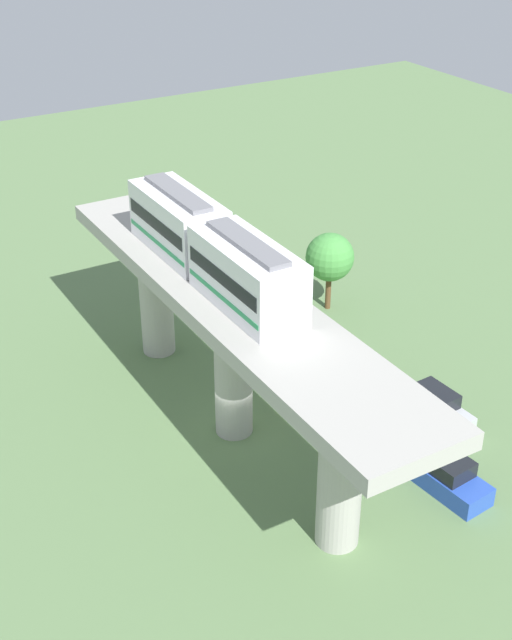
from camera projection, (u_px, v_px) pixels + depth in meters
name	position (u px, v px, depth m)	size (l,w,h in m)	color
ground_plane	(234.00, 430.00, 44.10)	(120.00, 120.00, 0.00)	#5B7A4C
viaduct	(233.00, 330.00, 41.14)	(5.20, 28.00, 7.98)	#A8A59E
train	(211.00, 247.00, 40.92)	(2.64, 13.55, 3.24)	white
parked_car_silver	(434.00, 408.00, 44.51)	(2.04, 4.30, 1.76)	#B2B5BA
parked_car_blue	(447.00, 476.00, 39.80)	(2.20, 4.35, 1.76)	#284CB7
parked_car_orange	(326.00, 384.00, 46.43)	(1.98, 4.27, 1.76)	orange
tree_near_viaduct	(330.00, 257.00, 53.66)	(3.07, 3.07, 5.15)	brown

